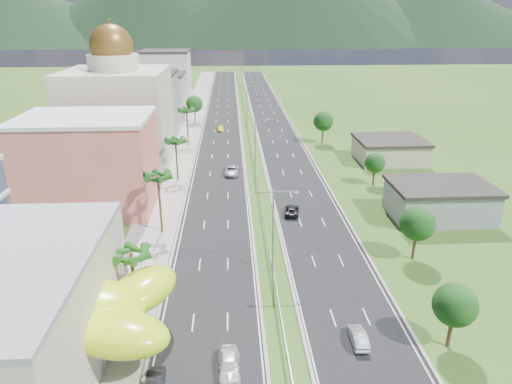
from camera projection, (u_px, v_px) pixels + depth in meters
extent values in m
plane|color=#2D5119|center=(281.00, 320.00, 48.78)|extent=(500.00, 500.00, 0.00)
cube|color=black|center=(222.00, 126.00, 131.98)|extent=(11.00, 260.00, 0.04)
cube|color=black|center=(273.00, 125.00, 132.76)|extent=(11.00, 260.00, 0.04)
cube|color=gray|center=(189.00, 126.00, 131.46)|extent=(7.00, 260.00, 0.12)
cube|color=gray|center=(250.00, 140.00, 115.43)|extent=(0.08, 216.00, 0.28)
cube|color=gray|center=(241.00, 83.00, 210.27)|extent=(0.10, 0.12, 0.70)
cylinder|color=gray|center=(273.00, 232.00, 56.05)|extent=(0.20, 0.20, 11.00)
cube|color=gray|center=(261.00, 192.00, 54.03)|extent=(2.88, 0.12, 0.12)
cube|color=gray|center=(286.00, 192.00, 54.18)|extent=(2.88, 0.12, 0.12)
cube|color=silver|center=(251.00, 193.00, 54.00)|extent=(0.60, 0.25, 0.18)
cube|color=silver|center=(296.00, 192.00, 54.28)|extent=(0.60, 0.25, 0.18)
cylinder|color=gray|center=(255.00, 145.00, 93.20)|extent=(0.20, 0.20, 11.00)
cube|color=gray|center=(248.00, 119.00, 91.18)|extent=(2.88, 0.12, 0.12)
cube|color=gray|center=(262.00, 119.00, 91.34)|extent=(2.88, 0.12, 0.12)
cube|color=silver|center=(242.00, 120.00, 91.15)|extent=(0.60, 0.25, 0.18)
cube|color=silver|center=(269.00, 119.00, 91.44)|extent=(0.60, 0.25, 0.18)
cylinder|color=gray|center=(247.00, 104.00, 135.00)|extent=(0.20, 0.20, 11.00)
cube|color=gray|center=(242.00, 86.00, 132.98)|extent=(2.88, 0.12, 0.12)
cube|color=gray|center=(252.00, 85.00, 133.13)|extent=(2.88, 0.12, 0.12)
cube|color=silver|center=(237.00, 86.00, 132.95)|extent=(0.60, 0.25, 0.18)
cube|color=silver|center=(256.00, 86.00, 133.24)|extent=(0.60, 0.25, 0.18)
cylinder|color=gray|center=(243.00, 82.00, 176.80)|extent=(0.20, 0.20, 11.00)
cube|color=gray|center=(239.00, 68.00, 174.78)|extent=(2.88, 0.12, 0.12)
cube|color=gray|center=(246.00, 68.00, 174.93)|extent=(2.88, 0.12, 0.12)
cube|color=silver|center=(235.00, 68.00, 174.75)|extent=(0.60, 0.25, 0.18)
cube|color=silver|center=(249.00, 68.00, 175.04)|extent=(0.60, 0.25, 0.18)
cylinder|color=gray|center=(41.00, 324.00, 44.93)|extent=(0.50, 0.50, 4.00)
cylinder|color=gray|center=(100.00, 357.00, 40.65)|extent=(0.50, 0.50, 4.00)
cylinder|color=gray|center=(133.00, 321.00, 45.40)|extent=(0.50, 0.50, 4.00)
cube|color=#D56257|center=(90.00, 165.00, 74.28)|extent=(20.00, 15.00, 15.00)
cube|color=beige|center=(120.00, 119.00, 94.73)|extent=(20.00, 20.00, 20.00)
cylinder|color=beige|center=(113.00, 62.00, 90.52)|extent=(10.00, 10.00, 3.00)
sphere|color=brown|center=(111.00, 46.00, 89.42)|extent=(8.40, 8.40, 8.40)
cube|color=gray|center=(146.00, 106.00, 118.74)|extent=(16.00, 15.00, 16.00)
cube|color=#B4A594|center=(158.00, 97.00, 139.73)|extent=(16.00, 15.00, 13.00)
cube|color=silver|center=(167.00, 79.00, 160.17)|extent=(16.00, 15.00, 18.00)
cube|color=gray|center=(439.00, 202.00, 72.55)|extent=(15.00, 10.00, 5.00)
cube|color=#B4A594|center=(389.00, 151.00, 100.63)|extent=(14.00, 12.00, 4.40)
cylinder|color=#47301C|center=(134.00, 284.00, 48.45)|extent=(0.36, 0.36, 7.50)
cylinder|color=#47301C|center=(160.00, 204.00, 66.75)|extent=(0.36, 0.36, 9.00)
cylinder|color=#47301C|center=(177.00, 160.00, 88.30)|extent=(0.36, 0.36, 8.00)
cylinder|color=#47301C|center=(187.00, 128.00, 111.37)|extent=(0.36, 0.36, 8.80)
cylinder|color=#47301C|center=(195.00, 115.00, 135.31)|extent=(0.40, 0.40, 4.90)
sphere|color=#1B4A17|center=(194.00, 104.00, 134.16)|extent=(4.90, 4.90, 4.90)
cylinder|color=#47301C|center=(451.00, 328.00, 44.20)|extent=(0.40, 0.40, 4.20)
sphere|color=#1B4A17|center=(455.00, 305.00, 43.21)|extent=(4.20, 4.20, 4.20)
cylinder|color=#47301C|center=(415.00, 243.00, 60.08)|extent=(0.40, 0.40, 4.55)
sphere|color=#1B4A17|center=(417.00, 223.00, 59.01)|extent=(4.55, 4.55, 4.55)
cylinder|color=#47301C|center=(374.00, 175.00, 86.38)|extent=(0.40, 0.40, 3.85)
sphere|color=#1B4A17|center=(375.00, 163.00, 85.47)|extent=(3.85, 3.85, 3.85)
cylinder|color=#47301C|center=(323.00, 134.00, 113.84)|extent=(0.40, 0.40, 4.90)
sphere|color=#1B4A17|center=(323.00, 121.00, 112.69)|extent=(4.90, 4.90, 4.90)
imported|color=silver|center=(229.00, 365.00, 41.37)|extent=(2.02, 4.82, 1.63)
imported|color=black|center=(156.00, 384.00, 39.44)|extent=(1.40, 3.90, 1.28)
imported|color=#A3A5AA|center=(232.00, 170.00, 92.30)|extent=(3.03, 5.93, 1.60)
imported|color=gold|center=(220.00, 129.00, 126.46)|extent=(1.80, 4.33, 1.25)
imported|color=#A1A3A8|center=(358.00, 337.00, 45.14)|extent=(1.50, 4.09, 1.34)
imported|color=black|center=(292.00, 210.00, 74.07)|extent=(2.94, 5.07, 1.33)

